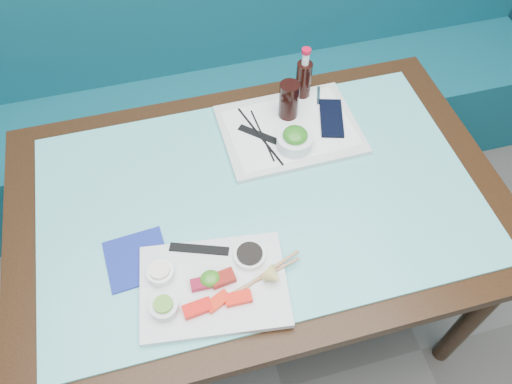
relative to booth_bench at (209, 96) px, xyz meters
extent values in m
cube|color=#0E4F5C|center=(0.00, -0.07, -0.15)|extent=(3.00, 0.55, 0.45)
cube|color=#0E4F5C|center=(0.00, 0.15, 0.33)|extent=(3.00, 0.12, 0.95)
cube|color=black|center=(0.00, -0.84, 0.36)|extent=(1.40, 0.90, 0.04)
cylinder|color=black|center=(0.62, -1.21, -0.02)|extent=(0.06, 0.06, 0.71)
cylinder|color=black|center=(-0.62, -0.47, -0.02)|extent=(0.06, 0.06, 0.71)
cylinder|color=black|center=(0.62, -0.47, -0.02)|extent=(0.06, 0.06, 0.71)
cube|color=#5EBCBC|center=(0.00, -0.84, 0.38)|extent=(1.22, 0.76, 0.01)
cube|color=silver|center=(-0.18, -1.08, 0.39)|extent=(0.39, 0.30, 0.02)
cube|color=red|center=(-0.23, -1.14, 0.41)|extent=(0.07, 0.04, 0.02)
cube|color=#FF240A|center=(-0.18, -1.13, 0.41)|extent=(0.07, 0.05, 0.01)
cube|color=#FF1A0A|center=(-0.13, -1.14, 0.41)|extent=(0.07, 0.03, 0.02)
cube|color=maroon|center=(-0.21, -1.08, 0.41)|extent=(0.05, 0.03, 0.02)
cube|color=maroon|center=(-0.16, -1.08, 0.41)|extent=(0.06, 0.04, 0.02)
ellipsoid|color=#3B831E|center=(-0.19, -1.07, 0.42)|extent=(0.06, 0.06, 0.03)
cylinder|color=silver|center=(-0.31, -1.12, 0.42)|extent=(0.08, 0.08, 0.03)
cylinder|color=#66A535|center=(-0.31, -1.12, 0.43)|extent=(0.05, 0.05, 0.01)
cylinder|color=white|center=(-0.30, -1.03, 0.42)|extent=(0.07, 0.07, 0.03)
cylinder|color=white|center=(-0.30, -1.03, 0.43)|extent=(0.05, 0.05, 0.01)
cylinder|color=white|center=(-0.08, -1.03, 0.41)|extent=(0.08, 0.08, 0.02)
cylinder|color=black|center=(-0.08, -1.03, 0.42)|extent=(0.07, 0.07, 0.01)
cone|color=#D9C566|center=(-0.04, -1.11, 0.43)|extent=(0.06, 0.06, 0.05)
cube|color=black|center=(-0.20, -0.98, 0.40)|extent=(0.15, 0.08, 0.00)
cylinder|color=tan|center=(-0.07, -1.10, 0.41)|extent=(0.24, 0.10, 0.01)
cylinder|color=#B57D55|center=(-0.06, -1.10, 0.41)|extent=(0.21, 0.06, 0.01)
cube|color=silver|center=(0.16, -0.63, 0.39)|extent=(0.42, 0.32, 0.02)
cube|color=white|center=(0.16, -0.63, 0.40)|extent=(0.39, 0.29, 0.00)
cylinder|color=white|center=(0.15, -0.70, 0.42)|extent=(0.11, 0.11, 0.04)
ellipsoid|color=#2A751B|center=(0.15, -0.70, 0.45)|extent=(0.09, 0.09, 0.04)
cylinder|color=black|center=(0.17, -0.57, 0.46)|extent=(0.08, 0.08, 0.12)
cube|color=black|center=(0.29, -0.63, 0.41)|extent=(0.11, 0.17, 0.01)
cylinder|color=silver|center=(0.29, -0.52, 0.40)|extent=(0.04, 0.08, 0.01)
cylinder|color=black|center=(0.06, -0.64, 0.40)|extent=(0.08, 0.26, 0.01)
cylinder|color=black|center=(0.07, -0.64, 0.40)|extent=(0.02, 0.22, 0.01)
cube|color=black|center=(0.06, -0.64, 0.40)|extent=(0.13, 0.12, 0.00)
cylinder|color=black|center=(0.24, -0.49, 0.45)|extent=(0.05, 0.05, 0.14)
cylinder|color=white|center=(0.24, -0.49, 0.55)|extent=(0.03, 0.03, 0.04)
cylinder|color=red|center=(0.24, -0.49, 0.57)|extent=(0.03, 0.03, 0.01)
cube|color=navy|center=(-0.36, -0.95, 0.39)|extent=(0.17, 0.17, 0.01)
camera|label=1|loc=(-0.22, -1.62, 1.53)|focal=35.00mm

